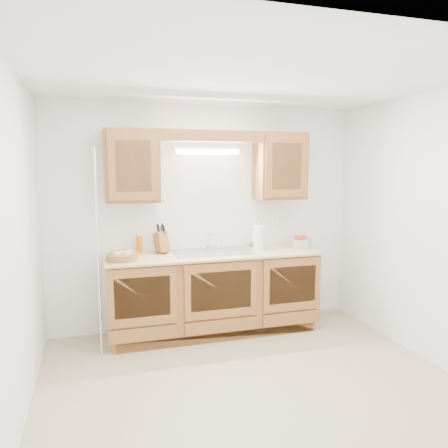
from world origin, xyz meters
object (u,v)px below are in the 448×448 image
object	(u,v)px
knife_block	(161,242)
apple_bowl	(299,242)
fruit_basket	(122,256)
paper_towel	(259,238)

from	to	relation	value
knife_block	apple_bowl	bearing A→B (deg)	-26.15
apple_bowl	knife_block	bearing A→B (deg)	175.33
knife_block	fruit_basket	bearing A→B (deg)	-170.92
knife_block	apple_bowl	world-z (taller)	knife_block
paper_towel	apple_bowl	world-z (taller)	paper_towel
paper_towel	apple_bowl	distance (m)	0.50
fruit_basket	knife_block	size ratio (longest dim) A/B	1.20
paper_towel	apple_bowl	xyz separation A→B (m)	(0.49, -0.03, -0.07)
fruit_basket	knife_block	xyz separation A→B (m)	(0.43, 0.26, 0.07)
knife_block	paper_towel	size ratio (longest dim) A/B	1.07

